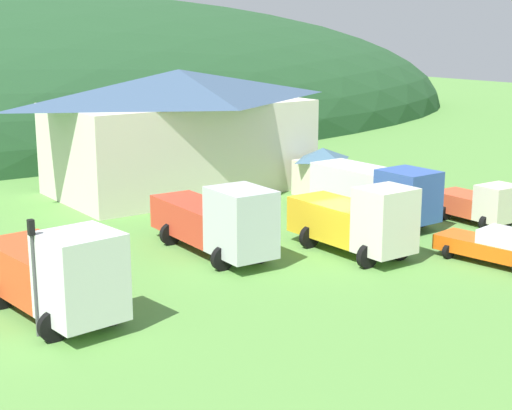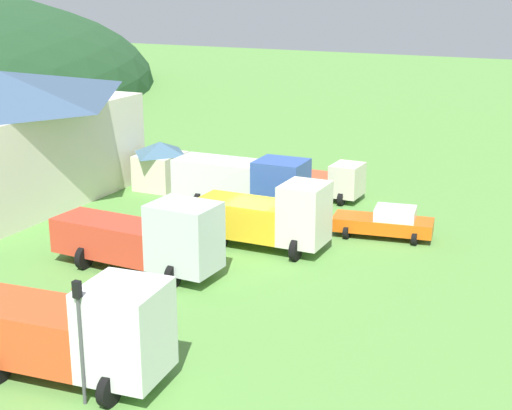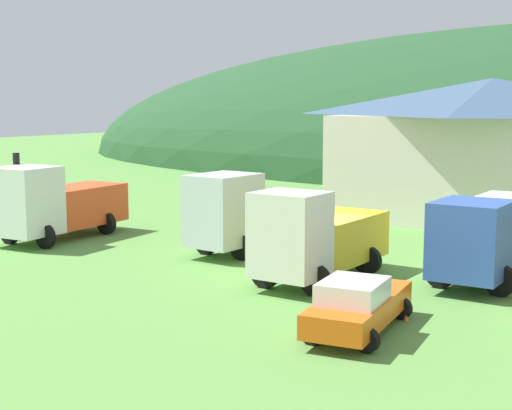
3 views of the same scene
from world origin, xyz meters
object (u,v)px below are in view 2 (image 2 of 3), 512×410
Objects in this scene: depot_building at (5,136)px; light_truck_cream at (330,181)px; service_pickup_orange at (386,222)px; heavy_rig_white at (79,330)px; traffic_light_west at (80,330)px; tow_truck_silver at (148,237)px; box_truck_blue at (244,181)px; traffic_cone_near_pickup at (355,228)px; play_shed_cream at (161,164)px; heavy_rig_striped at (271,216)px.

depot_building reaches higher than light_truck_cream.
depot_building is 22.96m from service_pickup_orange.
traffic_light_west reaches higher than heavy_rig_white.
tow_truck_silver is at bearing -140.14° from service_pickup_orange.
box_truck_blue is (19.91, 3.71, -0.03)m from heavy_rig_white.
traffic_cone_near_pickup is at bearing -54.57° from light_truck_cream.
tow_truck_silver is at bearing -149.74° from play_shed_cream.
heavy_rig_striped is 6.61m from box_truck_blue.
play_shed_cream is 6.41× the size of traffic_cone_near_pickup.
heavy_rig_white reaches higher than heavy_rig_striped.
traffic_light_west reaches higher than light_truck_cream.
traffic_light_west is at bearing -87.53° from heavy_rig_striped.
tow_truck_silver is 16.70× the size of traffic_cone_near_pickup.
box_truck_blue is (4.41, -13.69, -2.28)m from depot_building.
depot_building is at bearing 101.10° from traffic_cone_near_pickup.
depot_building is 17.93m from heavy_rig_striped.
traffic_cone_near_pickup is at bearing -4.26° from box_truck_blue.
play_shed_cream is at bearing 110.64° from heavy_rig_white.
heavy_rig_white is 9.83m from tow_truck_silver.
depot_building is 2.56× the size of heavy_rig_striped.
play_shed_cream reaches higher than light_truck_cream.
heavy_rig_striped is at bearing -86.34° from light_truck_cream.
depot_building reaches higher than heavy_rig_white.
tow_truck_silver is 1.06× the size of box_truck_blue.
light_truck_cream is at bearing 92.29° from heavy_rig_striped.
play_shed_cream is 16.21m from service_pickup_orange.
traffic_light_west is (-20.07, 4.00, 1.77)m from service_pickup_orange.
box_truck_blue is 5.74m from light_truck_cream.
heavy_rig_white is at bearing -80.61° from box_truck_blue.
depot_building is at bearing 177.27° from heavy_rig_striped.
depot_building reaches higher than traffic_light_west.
light_truck_cream is (15.04, -3.26, -0.59)m from tow_truck_silver.
service_pickup_orange is (-1.08, -8.79, -0.96)m from box_truck_blue.
heavy_rig_white reaches higher than box_truck_blue.
box_truck_blue reaches higher than service_pickup_orange.
play_shed_cream is at bearing 79.75° from traffic_cone_near_pickup.
heavy_rig_striped is at bearing 83.21° from heavy_rig_white.
light_truck_cream is 0.88× the size of service_pickup_orange.
heavy_rig_striped is 9.62m from light_truck_cream.
box_truck_blue is at bearing -72.15° from depot_building.
heavy_rig_striped reaches higher than box_truck_blue.
box_truck_blue is (-2.16, -7.08, 0.21)m from play_shed_cream.
traffic_cone_near_pickup is at bearing 59.90° from tow_truck_silver.
tow_truck_silver reaches higher than box_truck_blue.
light_truck_cream is (4.38, -3.66, -0.63)m from box_truck_blue.
play_shed_cream is 7.40m from box_truck_blue.
box_truck_blue is 15.77× the size of traffic_cone_near_pickup.
traffic_light_west is 8.43× the size of traffic_cone_near_pickup.
heavy_rig_striped is at bearing -123.49° from play_shed_cream.
heavy_rig_white reaches higher than traffic_cone_near_pickup.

